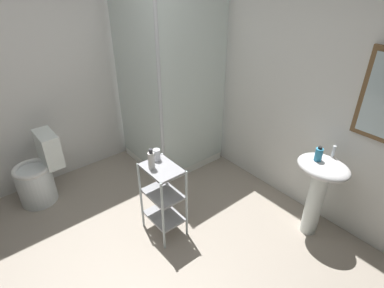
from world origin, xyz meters
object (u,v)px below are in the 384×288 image
(shower_stall, at_px, (170,130))
(lotion_bottle_white, at_px, (151,160))
(pedestal_sink, at_px, (319,182))
(hand_soap_bottle, at_px, (319,154))
(toilet, at_px, (39,175))
(storage_cart, at_px, (163,195))
(rinse_cup, at_px, (157,155))

(shower_stall, distance_m, lotion_bottle_white, 1.28)
(pedestal_sink, relative_size, hand_soap_bottle, 6.14)
(toilet, distance_m, storage_cart, 1.44)
(pedestal_sink, xyz_separation_m, storage_cart, (-0.89, -1.08, -0.14))
(pedestal_sink, bearing_deg, shower_stall, -170.39)
(shower_stall, height_order, toilet, shower_stall)
(storage_cart, relative_size, rinse_cup, 6.93)
(pedestal_sink, relative_size, toilet, 1.07)
(shower_stall, bearing_deg, storage_cart, -39.16)
(toilet, bearing_deg, rinse_cup, 35.37)
(lotion_bottle_white, bearing_deg, shower_stall, 137.12)
(hand_soap_bottle, bearing_deg, shower_stall, -171.36)
(pedestal_sink, height_order, rinse_cup, rinse_cup)
(storage_cart, xyz_separation_m, rinse_cup, (-0.12, 0.04, 0.36))
(hand_soap_bottle, distance_m, rinse_cup, 1.39)
(storage_cart, distance_m, rinse_cup, 0.38)
(pedestal_sink, height_order, hand_soap_bottle, hand_soap_bottle)
(rinse_cup, bearing_deg, storage_cart, -17.52)
(storage_cart, height_order, lotion_bottle_white, lotion_bottle_white)
(shower_stall, bearing_deg, hand_soap_bottle, 8.64)
(pedestal_sink, height_order, toilet, pedestal_sink)
(shower_stall, relative_size, rinse_cup, 18.74)
(hand_soap_bottle, bearing_deg, rinse_cup, -133.98)
(toilet, relative_size, lotion_bottle_white, 3.98)
(pedestal_sink, bearing_deg, toilet, -139.28)
(lotion_bottle_white, distance_m, rinse_cup, 0.14)
(toilet, relative_size, rinse_cup, 7.12)
(toilet, xyz_separation_m, lotion_bottle_white, (1.19, 0.68, 0.51))
(pedestal_sink, bearing_deg, storage_cart, -129.50)
(hand_soap_bottle, height_order, lotion_bottle_white, hand_soap_bottle)
(pedestal_sink, xyz_separation_m, toilet, (-2.12, -1.82, -0.26))
(toilet, distance_m, hand_soap_bottle, 2.79)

